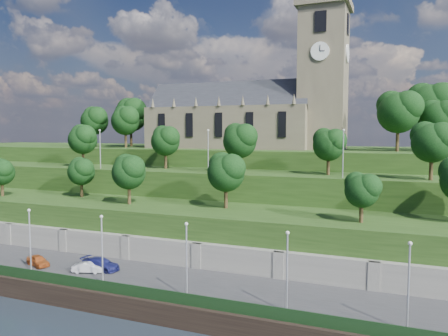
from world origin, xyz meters
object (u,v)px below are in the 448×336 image
at_px(car_middle, 88,267).
at_px(car_right, 100,264).
at_px(church, 253,109).
at_px(car_left, 38,261).

xyz_separation_m(car_middle, car_right, (0.75, 1.31, 0.12)).
xyz_separation_m(church, car_middle, (-6.82, -40.90, -19.94)).
xyz_separation_m(car_left, car_middle, (7.30, 0.20, -0.06)).
distance_m(car_left, car_right, 8.19).
height_order(car_left, car_middle, car_left).
relative_size(church, car_right, 7.96).
bearing_deg(car_middle, car_right, -50.29).
xyz_separation_m(car_left, car_right, (8.05, 1.51, 0.06)).
bearing_deg(car_left, car_right, -58.60).
bearing_deg(car_right, car_middle, 153.53).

